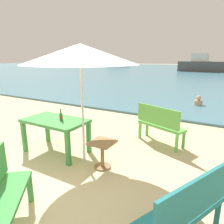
{
  "coord_description": "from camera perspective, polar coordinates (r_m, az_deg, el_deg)",
  "views": [
    {
      "loc": [
        2.28,
        -1.78,
        2.07
      ],
      "look_at": [
        -0.47,
        3.0,
        0.6
      ],
      "focal_mm": 33.19,
      "sensor_mm": 36.0,
      "label": 1
    }
  ],
  "objects": [
    {
      "name": "ground_plane",
      "position": [
        3.56,
        -19.21,
        -21.63
      ],
      "size": [
        120.0,
        120.0,
        0.0
      ],
      "primitive_type": "plane",
      "color": "beige"
    },
    {
      "name": "sea_water",
      "position": [
        31.93,
        26.1,
        9.82
      ],
      "size": [
        120.0,
        50.0,
        0.08
      ],
      "primitive_type": "cube",
      "color": "teal",
      "rests_on": "ground_plane"
    },
    {
      "name": "picnic_table_green",
      "position": [
        4.69,
        -15.33,
        -3.26
      ],
      "size": [
        1.4,
        0.8,
        0.76
      ],
      "color": "#3D8C42",
      "rests_on": "ground_plane"
    },
    {
      "name": "beer_bottle_amber",
      "position": [
        4.54,
        -13.88,
        -1.08
      ],
      "size": [
        0.07,
        0.07,
        0.26
      ],
      "color": "#2D662D",
      "rests_on": "picnic_table_green"
    },
    {
      "name": "patio_umbrella",
      "position": [
        3.84,
        -8.68,
        15.45
      ],
      "size": [
        2.1,
        2.1,
        2.3
      ],
      "color": "silver",
      "rests_on": "ground_plane"
    },
    {
      "name": "side_table_wood",
      "position": [
        4.0,
        -2.67,
        -10.56
      ],
      "size": [
        0.44,
        0.44,
        0.54
      ],
      "color": "olive",
      "rests_on": "ground_plane"
    },
    {
      "name": "bench_teal_center",
      "position": [
        2.51,
        19.88,
        -23.77
      ],
      "size": [
        0.83,
        1.24,
        0.95
      ],
      "color": "#237275",
      "rests_on": "ground_plane"
    },
    {
      "name": "bench_green_left",
      "position": [
        5.1,
        12.94,
        -2.92
      ],
      "size": [
        1.25,
        0.76,
        0.95
      ],
      "color": "#60B24C",
      "rests_on": "ground_plane"
    },
    {
      "name": "swimmer_person",
      "position": [
        9.57,
        22.68,
        2.75
      ],
      "size": [
        0.34,
        0.34,
        0.41
      ],
      "color": "tan",
      "rests_on": "sea_water"
    },
    {
      "name": "boat_sailboat",
      "position": [
        48.28,
        1.5,
        13.43
      ],
      "size": [
        5.39,
        1.47,
        1.96
      ],
      "color": "#38383F",
      "rests_on": "sea_water"
    },
    {
      "name": "boat_fishing_trawler",
      "position": [
        31.92,
        23.82,
        11.73
      ],
      "size": [
        6.72,
        1.83,
        2.44
      ],
      "color": "#4C4C4C",
      "rests_on": "sea_water"
    }
  ]
}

